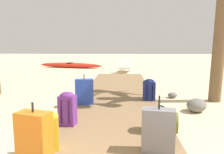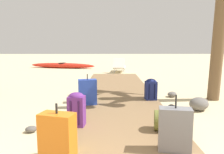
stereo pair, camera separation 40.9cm
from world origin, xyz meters
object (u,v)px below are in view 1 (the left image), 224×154
at_px(backpack_green, 82,89).
at_px(suitcase_grey, 158,131).
at_px(lounge_chair, 126,66).
at_px(backpack_yellow, 47,130).
at_px(suitcase_blue, 84,92).
at_px(backpack_purple, 67,108).
at_px(backpack_navy, 149,89).
at_px(kayak, 70,65).
at_px(duffel_bag_olive, 160,122).
at_px(suitcase_orange, 35,144).

height_order(backpack_green, suitcase_grey, suitcase_grey).
bearing_deg(lounge_chair, suitcase_grey, -87.82).
distance_m(backpack_green, lounge_chair, 6.60).
bearing_deg(backpack_yellow, suitcase_blue, 87.91).
relative_size(backpack_purple, backpack_green, 1.12).
bearing_deg(suitcase_blue, backpack_navy, 15.85).
relative_size(lounge_chair, kayak, 0.37).
bearing_deg(backpack_yellow, lounge_chair, 83.03).
distance_m(backpack_purple, lounge_chair, 8.50).
height_order(backpack_purple, lounge_chair, lounge_chair).
bearing_deg(suitcase_grey, lounge_chair, 92.18).
bearing_deg(backpack_green, suitcase_blue, -74.07).
relative_size(backpack_green, suitcase_grey, 0.70).
xyz_separation_m(backpack_purple, duffel_bag_olive, (1.62, -0.26, -0.14)).
distance_m(backpack_green, backpack_yellow, 2.92).
xyz_separation_m(backpack_purple, kayak, (-2.46, 10.62, -0.23)).
height_order(backpack_green, backpack_yellow, backpack_yellow).
bearing_deg(kayak, backpack_yellow, -78.22).
relative_size(backpack_green, backpack_navy, 0.98).
height_order(backpack_yellow, lounge_chair, lounge_chair).
relative_size(suitcase_orange, backpack_navy, 1.49).
xyz_separation_m(duffel_bag_olive, lounge_chair, (-0.50, 8.68, 0.07)).
xyz_separation_m(suitcase_blue, backpack_navy, (1.61, 0.46, -0.01)).
distance_m(suitcase_grey, backpack_navy, 2.89).
relative_size(backpack_green, backpack_yellow, 0.98).
distance_m(duffel_bag_olive, suitcase_blue, 2.32).
bearing_deg(lounge_chair, backpack_green, -100.46).
bearing_deg(backpack_purple, backpack_green, 92.45).
bearing_deg(backpack_yellow, duffel_bag_olive, 23.82).
bearing_deg(suitcase_grey, kayak, 108.73).
bearing_deg(suitcase_blue, backpack_yellow, -92.09).
bearing_deg(backpack_purple, suitcase_grey, -33.34).
xyz_separation_m(backpack_yellow, duffel_bag_olive, (1.65, 0.73, -0.11)).
distance_m(suitcase_blue, lounge_chair, 7.05).
height_order(backpack_green, duffel_bag_olive, backpack_green).
bearing_deg(duffel_bag_olive, backpack_navy, 88.70).
distance_m(backpack_purple, suitcase_blue, 1.45).
height_order(backpack_navy, lounge_chair, lounge_chair).
height_order(lounge_chair, kayak, lounge_chair).
bearing_deg(suitcase_orange, backpack_green, 91.80).
distance_m(backpack_green, suitcase_grey, 3.29).
height_order(backpack_purple, suitcase_blue, suitcase_blue).
bearing_deg(backpack_green, duffel_bag_olive, -52.16).
bearing_deg(suitcase_blue, kayak, 105.31).
xyz_separation_m(duffel_bag_olive, kayak, (-4.07, 10.88, -0.09)).
bearing_deg(suitcase_grey, backpack_purple, 146.66).
height_order(backpack_yellow, kayak, backpack_yellow).
distance_m(backpack_purple, backpack_yellow, 0.99).
xyz_separation_m(backpack_yellow, suitcase_blue, (0.09, 2.44, 0.02)).
height_order(backpack_green, lounge_chair, lounge_chair).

